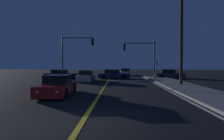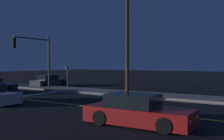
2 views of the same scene
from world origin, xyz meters
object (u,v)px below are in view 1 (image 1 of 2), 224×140
(car_side_waiting_black, at_px, (61,75))
(car_distant_tail_red, at_px, (58,86))
(traffic_signal_far_left, at_px, (74,50))
(utility_pole_right, at_px, (181,29))
(car_mid_block_navy, at_px, (113,75))
(car_parked_curb_charcoal, at_px, (169,74))
(car_lead_oncoming_silver, at_px, (86,77))
(traffic_signal_near_right, at_px, (143,53))
(car_following_oncoming_white, at_px, (125,72))
(street_sign_corner, at_px, (156,68))

(car_side_waiting_black, xyz_separation_m, car_distant_tail_red, (4.18, -15.40, -0.00))
(traffic_signal_far_left, distance_m, utility_pole_right, 14.10)
(car_mid_block_navy, relative_size, traffic_signal_far_left, 0.78)
(car_parked_curb_charcoal, xyz_separation_m, car_lead_oncoming_silver, (-11.68, -6.63, 0.00))
(car_mid_block_navy, height_order, car_lead_oncoming_silver, same)
(car_distant_tail_red, relative_size, utility_pole_right, 0.44)
(traffic_signal_near_right, relative_size, utility_pole_right, 0.51)
(car_side_waiting_black, bearing_deg, traffic_signal_far_left, 50.47)
(traffic_signal_far_left, bearing_deg, car_following_oncoming_white, 58.70)
(car_distant_tail_red, bearing_deg, car_following_oncoming_white, -104.21)
(car_lead_oncoming_silver, bearing_deg, utility_pole_right, 153.60)
(car_lead_oncoming_silver, distance_m, street_sign_corner, 8.74)
(traffic_signal_near_right, distance_m, utility_pole_right, 9.15)
(car_lead_oncoming_silver, relative_size, traffic_signal_near_right, 0.87)
(car_side_waiting_black, height_order, car_following_oncoming_white, same)
(car_side_waiting_black, relative_size, street_sign_corner, 1.83)
(car_mid_block_navy, relative_size, car_parked_curb_charcoal, 1.06)
(car_following_oncoming_white, height_order, street_sign_corner, street_sign_corner)
(car_lead_oncoming_silver, relative_size, utility_pole_right, 0.44)
(car_distant_tail_red, relative_size, street_sign_corner, 1.90)
(car_lead_oncoming_silver, bearing_deg, car_mid_block_navy, -122.83)
(car_distant_tail_red, distance_m, car_lead_oncoming_silver, 11.19)
(car_lead_oncoming_silver, distance_m, traffic_signal_far_left, 4.63)
(car_mid_block_navy, xyz_separation_m, utility_pole_right, (6.81, -9.95, 4.93))
(traffic_signal_near_right, distance_m, traffic_signal_far_left, 9.46)
(car_side_waiting_black, relative_size, car_lead_oncoming_silver, 0.97)
(car_mid_block_navy, bearing_deg, car_distant_tail_red, -12.42)
(car_side_waiting_black, relative_size, utility_pole_right, 0.43)
(car_parked_curb_charcoal, relative_size, traffic_signal_near_right, 0.81)
(car_mid_block_navy, relative_size, car_side_waiting_black, 1.03)
(car_lead_oncoming_silver, xyz_separation_m, traffic_signal_far_left, (-2.04, 2.32, 3.44))
(car_mid_block_navy, xyz_separation_m, traffic_signal_near_right, (4.08, -1.42, 3.07))
(car_following_oncoming_white, bearing_deg, utility_pole_right, -76.91)
(car_parked_curb_charcoal, distance_m, car_following_oncoming_white, 10.02)
(traffic_signal_far_left, bearing_deg, street_sign_corner, -7.48)
(traffic_signal_near_right, relative_size, street_sign_corner, 2.17)
(traffic_signal_near_right, bearing_deg, car_following_oncoming_white, -78.99)
(car_distant_tail_red, bearing_deg, traffic_signal_near_right, -118.79)
(street_sign_corner, bearing_deg, car_distant_tail_red, -125.83)
(car_mid_block_navy, height_order, car_side_waiting_black, same)
(car_lead_oncoming_silver, distance_m, utility_pole_right, 12.16)
(car_side_waiting_black, bearing_deg, car_lead_oncoming_silver, 45.90)
(car_mid_block_navy, relative_size, traffic_signal_near_right, 0.86)
(traffic_signal_near_right, bearing_deg, street_sign_corner, 115.32)
(car_parked_curb_charcoal, bearing_deg, street_sign_corner, -28.13)
(car_following_oncoming_white, bearing_deg, traffic_signal_near_right, -79.95)
(car_mid_block_navy, xyz_separation_m, car_parked_curb_charcoal, (8.46, 1.49, -0.00))
(car_side_waiting_black, bearing_deg, traffic_signal_near_right, 87.87)
(car_mid_block_navy, xyz_separation_m, street_sign_corner, (5.41, -4.22, 1.09))
(car_side_waiting_black, height_order, car_distant_tail_red, same)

